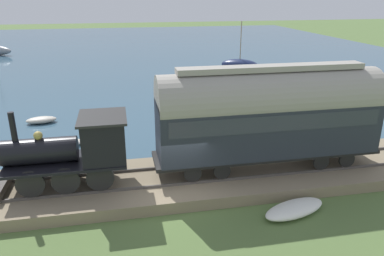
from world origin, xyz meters
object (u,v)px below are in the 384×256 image
object	(u,v)px
sailboat_navy	(240,65)
rowboat_near_shore	(41,120)
rowboat_mid_harbor	(305,130)
rowboat_far_out	(68,145)
steam_locomotive	(78,147)
passenger_coach	(269,113)
beached_dinghy	(294,209)

from	to	relation	value
sailboat_navy	rowboat_near_shore	distance (m)	23.80
rowboat_mid_harbor	rowboat_far_out	world-z (taller)	rowboat_mid_harbor
steam_locomotive	passenger_coach	bearing A→B (deg)	-90.00
steam_locomotive	passenger_coach	distance (m)	8.38
passenger_coach	sailboat_navy	bearing A→B (deg)	-15.60
sailboat_navy	rowboat_near_shore	size ratio (longest dim) A/B	2.61
sailboat_navy	rowboat_mid_harbor	world-z (taller)	sailboat_navy
rowboat_mid_harbor	steam_locomotive	bearing A→B (deg)	57.21
passenger_coach	beached_dinghy	distance (m)	4.37
steam_locomotive	rowboat_far_out	distance (m)	6.19
sailboat_navy	rowboat_far_out	bearing A→B (deg)	171.79
rowboat_mid_harbor	beached_dinghy	bearing A→B (deg)	96.39
passenger_coach	sailboat_navy	distance (m)	26.15
rowboat_near_shore	beached_dinghy	xyz separation A→B (m)	(-13.59, -11.79, 0.00)
sailboat_navy	beached_dinghy	size ratio (longest dim) A/B	1.79
steam_locomotive	rowboat_near_shore	distance (m)	11.19
sailboat_navy	beached_dinghy	xyz separation A→B (m)	(-28.21, 6.99, -0.43)
sailboat_navy	beached_dinghy	world-z (taller)	sailboat_navy
passenger_coach	rowboat_near_shore	world-z (taller)	passenger_coach
passenger_coach	rowboat_far_out	size ratio (longest dim) A/B	5.08
rowboat_near_shore	beached_dinghy	size ratio (longest dim) A/B	0.69
rowboat_near_shore	rowboat_mid_harbor	xyz separation A→B (m)	(-5.42, -16.45, 0.03)
steam_locomotive	sailboat_navy	size ratio (longest dim) A/B	1.02
sailboat_navy	rowboat_near_shore	world-z (taller)	sailboat_navy
steam_locomotive	rowboat_far_out	world-z (taller)	steam_locomotive
steam_locomotive	rowboat_far_out	xyz separation A→B (m)	(5.68, 1.25, -2.12)
rowboat_mid_harbor	rowboat_far_out	xyz separation A→B (m)	(0.66, 14.25, -0.07)
rowboat_near_shore	rowboat_far_out	world-z (taller)	rowboat_near_shore
steam_locomotive	rowboat_mid_harbor	world-z (taller)	steam_locomotive
steam_locomotive	rowboat_near_shore	size ratio (longest dim) A/B	2.66
passenger_coach	beached_dinghy	xyz separation A→B (m)	(-3.15, -0.01, -3.03)
sailboat_navy	rowboat_mid_harbor	xyz separation A→B (m)	(-20.04, 2.32, -0.41)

